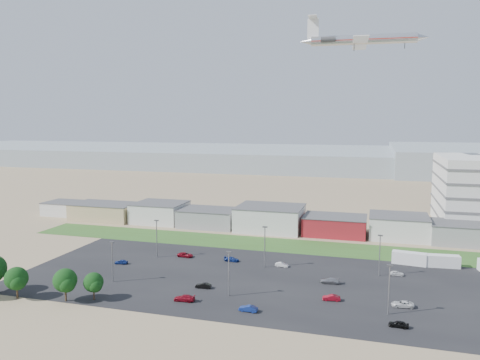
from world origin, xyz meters
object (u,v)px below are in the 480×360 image
at_px(airliner, 363,39).
at_px(parked_car_5, 121,262).
at_px(parked_car_9, 185,255).
at_px(parked_car_12, 330,281).
at_px(parked_car_3, 184,298).
at_px(parked_car_1, 331,298).
at_px(parked_car_4, 203,286).
at_px(parked_car_6, 232,259).
at_px(parked_car_11, 282,265).
at_px(box_trailer_a, 409,258).
at_px(parked_car_2, 399,324).
at_px(parked_car_8, 397,273).
at_px(parked_car_13, 248,308).
at_px(parked_car_0, 403,304).

xyz_separation_m(airliner, parked_car_5, (-57.28, -70.96, -65.36)).
relative_size(parked_car_9, parked_car_12, 0.98).
distance_m(parked_car_3, parked_car_9, 32.00).
bearing_deg(airliner, parked_car_9, -129.36).
distance_m(parked_car_1, parked_car_4, 28.21).
relative_size(parked_car_6, parked_car_9, 0.93).
height_order(parked_car_4, parked_car_11, parked_car_4).
distance_m(parked_car_3, parked_car_6, 29.31).
distance_m(box_trailer_a, parked_car_2, 40.75).
xyz_separation_m(airliner, parked_car_8, (11.58, -60.58, -65.37)).
bearing_deg(parked_car_9, parked_car_3, -153.91).
distance_m(box_trailer_a, parked_car_9, 59.60).
relative_size(parked_car_4, parked_car_13, 0.96).
distance_m(airliner, parked_car_6, 94.14).
bearing_deg(airliner, parked_car_2, -86.70).
bearing_deg(parked_car_3, parked_car_4, 169.36).
bearing_deg(parked_car_4, parked_car_8, 114.49).
height_order(airliner, parked_car_11, airliner).
xyz_separation_m(parked_car_2, parked_car_8, (0.78, 30.01, -0.03)).
relative_size(parked_car_3, parked_car_9, 1.02).
bearing_deg(parked_car_5, box_trailer_a, 98.30).
distance_m(box_trailer_a, parked_car_11, 33.52).
xyz_separation_m(box_trailer_a, parked_car_8, (-3.49, -10.51, -1.02)).
relative_size(parked_car_1, parked_car_11, 1.09).
relative_size(airliner, parked_car_4, 12.45).
height_order(airliner, parked_car_3, airliner).
bearing_deg(parked_car_13, parked_car_8, 140.39).
distance_m(parked_car_2, parked_car_5, 70.85).
relative_size(parked_car_12, parked_car_13, 1.20).
bearing_deg(airliner, parked_car_5, -132.41).
bearing_deg(parked_car_11, parked_car_9, 91.39).
bearing_deg(box_trailer_a, parked_car_3, -131.37).
relative_size(box_trailer_a, parked_car_1, 2.29).
bearing_deg(parked_car_3, parked_car_2, 85.98).
bearing_deg(parked_car_6, box_trailer_a, -74.13).
distance_m(parked_car_11, parked_car_13, 29.91).
xyz_separation_m(parked_car_0, parked_car_11, (-28.39, 19.04, -0.05)).
xyz_separation_m(box_trailer_a, parked_car_13, (-32.28, -41.33, -0.98)).
bearing_deg(box_trailer_a, parked_car_11, -152.06).
bearing_deg(parked_car_0, parked_car_5, -102.73).
xyz_separation_m(parked_car_0, parked_car_13, (-29.18, -10.86, 0.01)).
distance_m(parked_car_1, parked_car_5, 56.12).
bearing_deg(parked_car_6, parked_car_1, -123.31).
height_order(parked_car_3, parked_car_6, parked_car_3).
height_order(box_trailer_a, parked_car_13, box_trailer_a).
bearing_deg(parked_car_0, parked_car_4, -93.27).
height_order(parked_car_3, parked_car_12, parked_car_12).
distance_m(box_trailer_a, parked_car_13, 52.45).
xyz_separation_m(box_trailer_a, parked_car_12, (-18.54, -20.60, -0.95)).
bearing_deg(parked_car_0, parked_car_3, -82.63).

